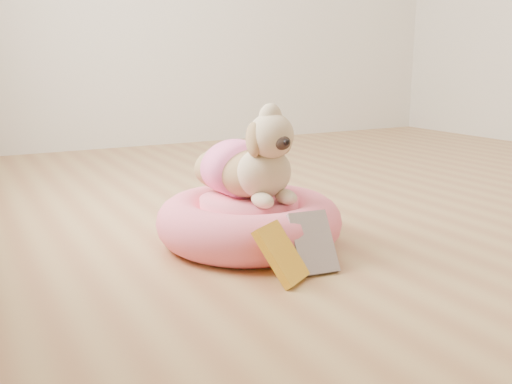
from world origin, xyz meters
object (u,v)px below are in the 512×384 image
pet_bed (249,221)px  dog (249,149)px  book_yellow (281,254)px  book_white (313,243)px

pet_bed → dog: size_ratio=1.41×
dog → book_yellow: size_ratio=2.43×
pet_bed → book_yellow: (-0.08, -0.35, 0.00)m
book_yellow → pet_bed: bearing=46.1°
dog → book_white: (0.04, -0.32, -0.24)m
pet_bed → book_white: bearing=-81.3°
pet_bed → book_yellow: 0.36m
dog → book_white: size_ratio=2.32×
dog → pet_bed: bearing=-135.4°
pet_bed → book_white: size_ratio=3.28×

